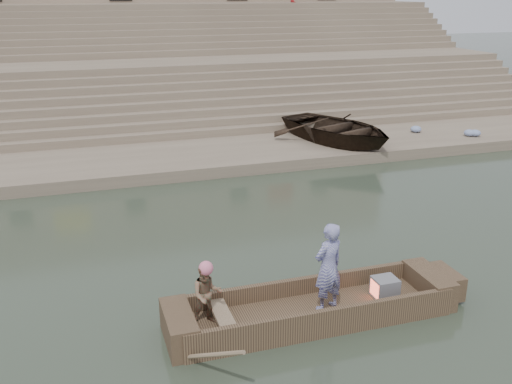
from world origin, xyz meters
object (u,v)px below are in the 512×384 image
rowing_man (207,294)px  beached_rowboat (337,128)px  main_rowboat (312,314)px  standing_man (328,267)px  television (384,288)px

rowing_man → beached_rowboat: (7.60, 10.63, 0.12)m
beached_rowboat → rowing_man: bearing=-145.5°
main_rowboat → standing_man: (0.27, -0.06, 0.98)m
main_rowboat → beached_rowboat: beached_rowboat is taller
standing_man → rowing_man: size_ratio=1.50×
standing_man → beached_rowboat: bearing=-134.0°
beached_rowboat → television: bearing=-130.6°
main_rowboat → rowing_man: size_ratio=4.29×
standing_man → television: standing_man is taller
rowing_man → main_rowboat: bearing=-1.3°
main_rowboat → beached_rowboat: 12.17m
main_rowboat → television: size_ratio=10.87×
main_rowboat → standing_man: size_ratio=2.86×
standing_man → rowing_man: bearing=-22.9°
main_rowboat → television: bearing=-0.0°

